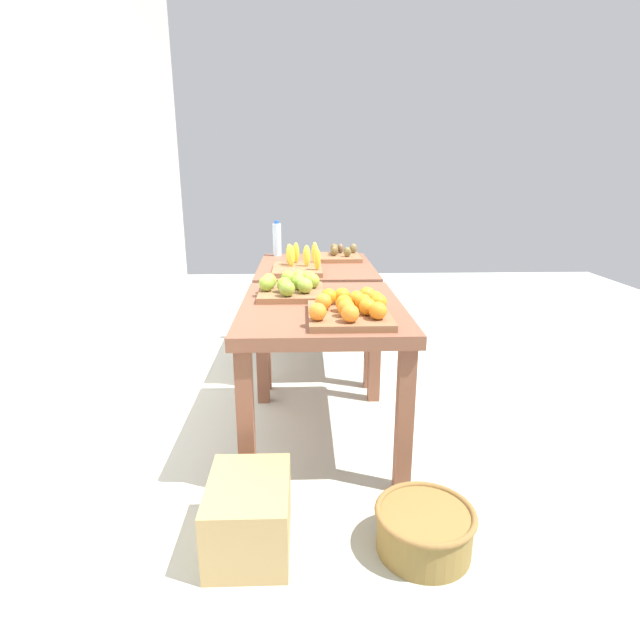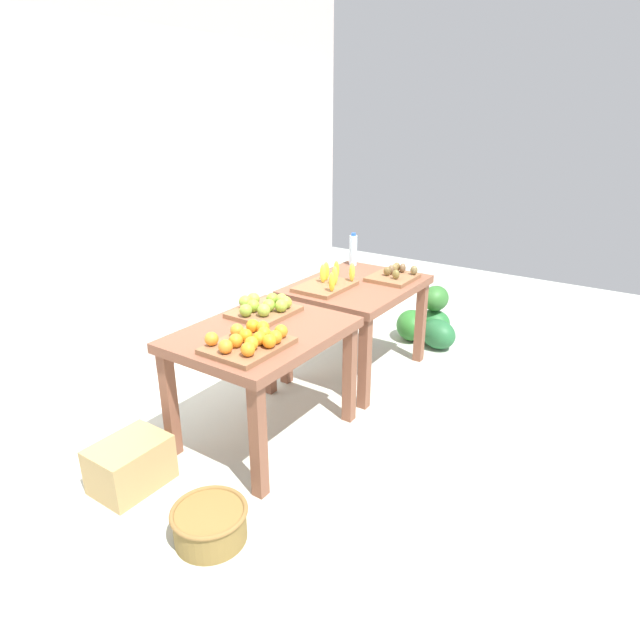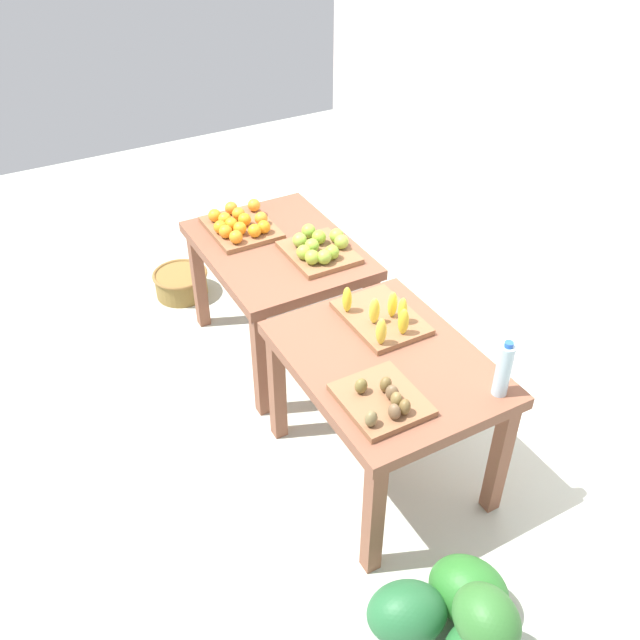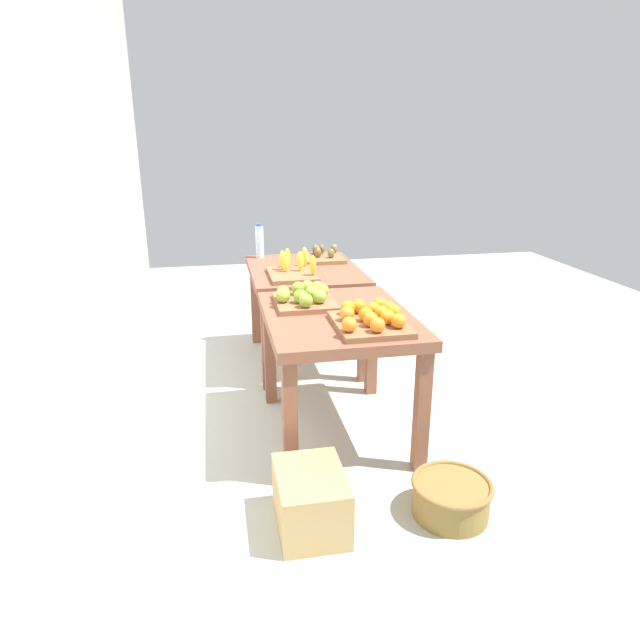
% 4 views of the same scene
% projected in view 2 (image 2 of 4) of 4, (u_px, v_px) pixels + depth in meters
% --- Properties ---
extents(ground_plane, '(8.00, 8.00, 0.00)m').
position_uv_depth(ground_plane, '(316.00, 399.00, 3.87)').
color(ground_plane, '#B5BEAF').
extents(back_wall, '(4.40, 0.12, 3.00)m').
position_uv_depth(back_wall, '(168.00, 175.00, 4.03)').
color(back_wall, beige).
rests_on(back_wall, ground_plane).
extents(display_table_left, '(1.04, 0.80, 0.73)m').
position_uv_depth(display_table_left, '(263.00, 346.00, 3.21)').
color(display_table_left, brown).
rests_on(display_table_left, ground_plane).
extents(display_table_right, '(1.04, 0.80, 0.73)m').
position_uv_depth(display_table_right, '(357.00, 296.00, 4.07)').
color(display_table_right, brown).
rests_on(display_table_right, ground_plane).
extents(orange_bin, '(0.44, 0.38, 0.11)m').
position_uv_depth(orange_bin, '(250.00, 341.00, 2.90)').
color(orange_bin, '#8C5D3C').
rests_on(orange_bin, display_table_left).
extents(apple_bin, '(0.41, 0.36, 0.11)m').
position_uv_depth(apple_bin, '(265.00, 308.00, 3.40)').
color(apple_bin, '#8C5D3C').
rests_on(apple_bin, display_table_left).
extents(banana_crate, '(0.44, 0.32, 0.17)m').
position_uv_depth(banana_crate, '(328.00, 283.00, 3.91)').
color(banana_crate, '#8C5D3C').
rests_on(banana_crate, display_table_right).
extents(kiwi_bin, '(0.36, 0.32, 0.10)m').
position_uv_depth(kiwi_bin, '(394.00, 275.00, 4.12)').
color(kiwi_bin, '#8C5D3C').
rests_on(kiwi_bin, display_table_right).
extents(water_bottle, '(0.07, 0.07, 0.27)m').
position_uv_depth(water_bottle, '(353.00, 250.00, 4.46)').
color(water_bottle, silver).
rests_on(water_bottle, display_table_right).
extents(watermelon_pile, '(0.59, 0.67, 0.47)m').
position_uv_depth(watermelon_pile, '(428.00, 322.00, 4.82)').
color(watermelon_pile, '#266A31').
rests_on(watermelon_pile, ground_plane).
extents(wicker_basket, '(0.37, 0.37, 0.17)m').
position_uv_depth(wicker_basket, '(210.00, 523.00, 2.57)').
color(wicker_basket, olive).
rests_on(wicker_basket, ground_plane).
extents(cardboard_produce_box, '(0.40, 0.30, 0.27)m').
position_uv_depth(cardboard_produce_box, '(130.00, 464.00, 2.93)').
color(cardboard_produce_box, tan).
rests_on(cardboard_produce_box, ground_plane).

